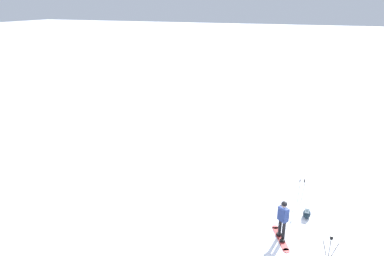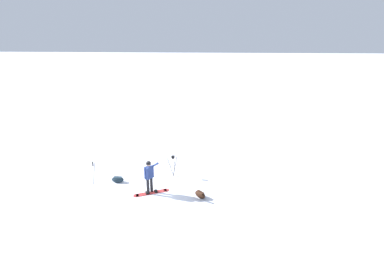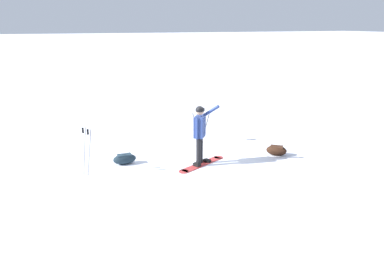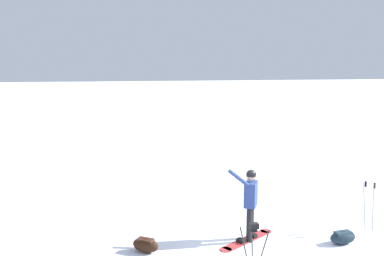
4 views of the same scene
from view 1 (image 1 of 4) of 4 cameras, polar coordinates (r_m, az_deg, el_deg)
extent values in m
plane|color=white|center=(15.62, 16.65, -17.73)|extent=(300.00, 300.00, 0.00)
cylinder|color=black|center=(15.55, 14.66, -15.80)|extent=(0.14, 0.14, 0.85)
cylinder|color=black|center=(15.67, 14.07, -15.43)|extent=(0.14, 0.14, 0.85)
cube|color=navy|center=(15.21, 14.60, -13.39)|extent=(0.48, 0.45, 0.60)
sphere|color=tan|center=(14.97, 14.75, -11.96)|extent=(0.23, 0.23, 0.23)
sphere|color=black|center=(14.96, 14.76, -11.87)|extent=(0.24, 0.24, 0.24)
cylinder|color=navy|center=(14.72, 14.54, -12.67)|extent=(0.40, 0.49, 0.42)
cylinder|color=navy|center=(15.33, 14.11, -13.04)|extent=(0.09, 0.09, 0.60)
cube|color=#B23333|center=(15.78, 14.18, -16.99)|extent=(0.90, 1.51, 0.02)
cylinder|color=#B23333|center=(15.21, 15.08, -18.68)|extent=(0.27, 0.27, 0.02)
cylinder|color=#B23333|center=(16.37, 13.36, -15.42)|extent=(0.27, 0.27, 0.02)
cube|color=black|center=(15.59, 14.45, -17.31)|extent=(0.24, 0.21, 0.08)
cube|color=black|center=(15.92, 13.95, -16.38)|extent=(0.24, 0.21, 0.08)
cylinder|color=#262628|center=(14.95, 21.46, -17.73)|extent=(0.05, 0.34, 1.07)
cylinder|color=#262628|center=(14.76, 20.82, -18.20)|extent=(0.31, 0.18, 1.07)
cylinder|color=#262628|center=(14.76, 21.93, -18.34)|extent=(0.30, 0.20, 1.07)
cube|color=black|center=(14.50, 21.68, -16.32)|extent=(0.10, 0.10, 0.06)
cube|color=black|center=(14.45, 21.72, -16.06)|extent=(0.12, 0.16, 0.10)
ellipsoid|color=#192833|center=(17.38, 18.15, -13.09)|extent=(0.34, 0.67, 0.30)
cube|color=#263A47|center=(17.33, 18.18, -12.79)|extent=(0.20, 0.40, 0.08)
cylinder|color=gray|center=(18.03, 16.97, -9.85)|extent=(0.06, 0.20, 1.28)
cylinder|color=black|center=(17.76, 17.15, -8.24)|extent=(0.05, 0.05, 0.14)
cylinder|color=gray|center=(18.12, 17.60, -9.78)|extent=(0.12, 0.18, 1.28)
cylinder|color=black|center=(17.85, 17.79, -8.17)|extent=(0.05, 0.05, 0.14)
camera|label=2|loc=(15.86, -31.49, 9.63)|focal=25.22mm
camera|label=3|loc=(20.45, -9.81, 4.33)|focal=35.06mm
camera|label=4|loc=(12.40, 55.62, -14.76)|focal=37.58mm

